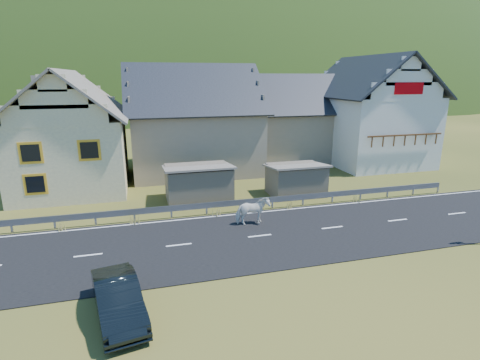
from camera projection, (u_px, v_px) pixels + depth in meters
name	position (u px, v px, depth m)	size (l,w,h in m)	color
ground	(260.00, 237.00, 18.60)	(160.00, 160.00, 0.00)	#323C15
road	(260.00, 236.00, 18.59)	(60.00, 7.00, 0.04)	black
lane_markings	(260.00, 236.00, 18.59)	(60.00, 6.60, 0.01)	silver
guardrail	(240.00, 203.00, 21.87)	(28.10, 0.09, 0.75)	#93969B
shed_left	(198.00, 184.00, 23.84)	(4.30, 3.30, 2.40)	#706453
shed_right	(296.00, 180.00, 25.05)	(3.80, 2.90, 2.20)	#706453
house_cream	(71.00, 126.00, 26.06)	(7.80, 9.80, 8.30)	beige
house_stone_a	(193.00, 115.00, 31.06)	(10.80, 9.80, 8.90)	gray
house_stone_b	(295.00, 114.00, 35.56)	(9.80, 8.80, 8.10)	gray
house_white	(369.00, 106.00, 34.07)	(8.80, 10.80, 9.70)	silver
mountain	(159.00, 132.00, 192.57)	(440.00, 280.00, 260.00)	#1F3E0F
horse	(253.00, 211.00, 19.87)	(1.77, 0.81, 1.50)	white
car	(118.00, 299.00, 12.25)	(1.36, 3.91, 1.29)	black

